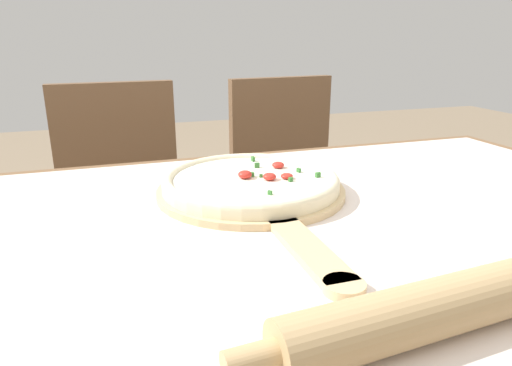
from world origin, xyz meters
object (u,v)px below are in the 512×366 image
pizza_peel (255,195)px  rolling_pin (457,302)px  pizza (251,181)px  chair_left (124,207)px  chair_right (291,189)px

pizza_peel → rolling_pin: rolling_pin is taller
pizza_peel → rolling_pin: 0.42m
pizza → chair_left: (-0.22, 0.66, -0.27)m
rolling_pin → chair_right: (0.28, 1.10, -0.27)m
pizza_peel → pizza: pizza is taller
pizza → pizza_peel: bearing=-90.6°
pizza_peel → chair_right: (0.36, 0.68, -0.25)m
rolling_pin → chair_right: bearing=75.6°
pizza_peel → rolling_pin: (0.07, -0.42, 0.02)m
pizza → rolling_pin: bearing=-80.7°
pizza → chair_left: bearing=108.1°
chair_left → chair_right: 0.57m
chair_left → chair_right: bearing=-2.3°
chair_left → chair_right: size_ratio=1.00×
chair_left → rolling_pin: bearing=-77.6°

